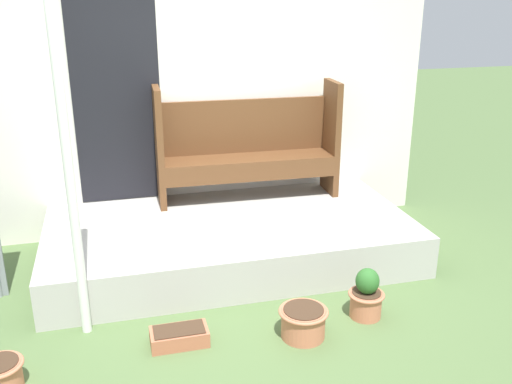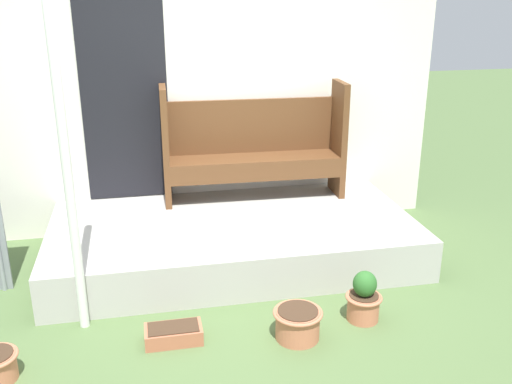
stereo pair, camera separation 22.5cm
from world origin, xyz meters
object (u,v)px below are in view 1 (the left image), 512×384
at_px(support_post, 69,171).
at_px(flower_pot_right, 366,296).
at_px(bench, 247,143).
at_px(flower_pot_left, 1,374).
at_px(planter_box_rect, 179,336).
at_px(flower_pot_middle, 303,321).

relative_size(support_post, flower_pot_right, 6.14).
bearing_deg(bench, flower_pot_left, -134.00).
bearing_deg(flower_pot_left, bench, 44.19).
relative_size(support_post, flower_pot_left, 8.38).
bearing_deg(support_post, flower_pot_right, -9.27).
bearing_deg(support_post, planter_box_rect, -27.87).
height_order(bench, flower_pot_middle, bench).
bearing_deg(support_post, bench, 43.37).
bearing_deg(flower_pot_right, planter_box_rect, -180.00).
distance_m(flower_pot_right, planter_box_rect, 1.41).
distance_m(flower_pot_middle, planter_box_rect, 0.87).
xyz_separation_m(bench, flower_pot_right, (0.47, -1.81, -0.75)).
height_order(flower_pot_right, planter_box_rect, flower_pot_right).
bearing_deg(planter_box_rect, flower_pot_middle, -8.68).
height_order(support_post, planter_box_rect, support_post).
xyz_separation_m(support_post, planter_box_rect, (0.63, -0.33, -1.16)).
bearing_deg(flower_pot_left, support_post, 46.64).
bearing_deg(flower_pot_left, flower_pot_middle, 1.77).
height_order(flower_pot_middle, planter_box_rect, flower_pot_middle).
bearing_deg(flower_pot_middle, flower_pot_right, 13.63).
bearing_deg(bench, flower_pot_right, -73.69).
relative_size(flower_pot_left, flower_pot_middle, 0.82).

